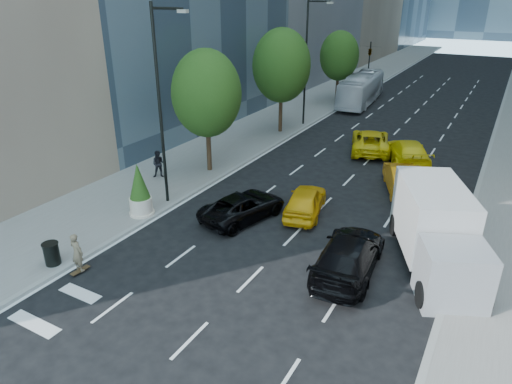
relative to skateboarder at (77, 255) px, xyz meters
The scene contains 21 objects.
ground 6.16m from the skateboarder, 29.42° to the left, with size 160.00×160.00×0.00m, color black.
sidewalk_left 33.21m from the skateboarder, 96.36° to the left, with size 6.00×120.00×0.15m, color slate.
lamp_near 8.65m from the skateboarder, 98.16° to the left, with size 2.13×0.22×10.00m.
lamp_far 25.51m from the skateboarder, 92.30° to the left, with size 2.13×0.22×10.00m.
tree_near 12.83m from the skateboarder, 98.91° to the left, with size 4.20×4.20×7.46m.
tree_mid 22.53m from the skateboarder, 94.89° to the left, with size 4.50×4.50×7.99m.
tree_far 35.25m from the skateboarder, 93.08° to the left, with size 3.90×3.90×6.92m.
traffic_signal 43.15m from the skateboarder, 91.44° to the left, with size 2.48×0.53×5.20m.
skateboarder is the anchor object (origin of this frame).
black_sedan_lincoln 8.18m from the skateboarder, 66.05° to the left, with size 2.18×4.74×1.32m, color black.
black_sedan_mercedes 10.96m from the skateboarder, 29.67° to the left, with size 2.22×5.45×1.58m, color black.
taxi_a 11.14m from the skateboarder, 58.51° to the left, with size 1.72×4.27×1.45m, color #DB9E0B.
taxi_b 17.66m from the skateboarder, 57.37° to the left, with size 1.70×4.86×1.60m, color orange.
taxi_c 21.79m from the skateboarder, 74.51° to the left, with size 2.55×5.52×1.54m, color gold.
taxi_d 21.55m from the skateboarder, 66.28° to the left, with size 2.24×5.51×1.60m, color yellow.
city_bus 35.43m from the skateboarder, 89.16° to the left, with size 2.48×10.61×2.95m, color white.
box_truck 14.60m from the skateboarder, 31.73° to the left, with size 4.90×7.08×3.20m.
pedestrian_a 10.17m from the skateboarder, 111.86° to the left, with size 0.81×0.63×1.68m, color black.
pedestrian_b 19.81m from the skateboarder, 107.27° to the left, with size 0.96×0.40×1.65m, color black.
trash_can 1.32m from the skateboarder, 168.87° to the right, with size 0.62×0.62×0.93m, color black.
planter_shrub 5.28m from the skateboarder, 104.13° to the left, with size 1.13×1.13×2.72m.
Camera 1 is at (8.68, -13.20, 10.56)m, focal length 32.00 mm.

